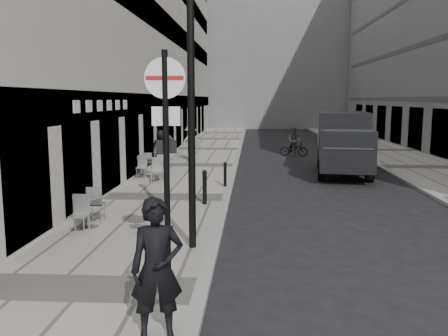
# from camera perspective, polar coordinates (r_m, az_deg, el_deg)

# --- Properties ---
(sidewalk) EXTENTS (4.00, 60.00, 0.12)m
(sidewalk) POSITION_cam_1_polar(r_m,az_deg,el_deg) (23.24, -3.60, 0.25)
(sidewalk) COLOR #A19B91
(sidewalk) RESTS_ON ground
(far_sidewalk) EXTENTS (4.00, 60.00, 0.12)m
(far_sidewalk) POSITION_cam_1_polar(r_m,az_deg,el_deg) (24.47, 22.90, 0.01)
(far_sidewalk) COLOR #A19B91
(far_sidewalk) RESTS_ON ground
(building_left) EXTENTS (4.00, 45.00, 18.00)m
(building_left) POSITION_cam_1_polar(r_m,az_deg,el_deg) (30.66, -10.04, 18.87)
(building_left) COLOR beige
(building_left) RESTS_ON ground
(building_far) EXTENTS (24.00, 16.00, 22.00)m
(building_far) POSITION_cam_1_polar(r_m,az_deg,el_deg) (61.33, 4.20, 15.48)
(building_far) COLOR slate
(building_far) RESTS_ON ground
(walking_man) EXTENTS (0.79, 0.62, 1.92)m
(walking_man) POSITION_cam_1_polar(r_m,az_deg,el_deg) (6.46, -8.07, -11.94)
(walking_man) COLOR black
(walking_man) RESTS_ON sidewalk
(sign_post) EXTENTS (0.68, 0.10, 3.99)m
(sign_post) POSITION_cam_1_polar(r_m,az_deg,el_deg) (8.00, -6.99, 3.67)
(sign_post) COLOR black
(sign_post) RESTS_ON sidewalk
(lamppost) EXTENTS (0.27, 0.27, 6.02)m
(lamppost) POSITION_cam_1_polar(r_m,az_deg,el_deg) (9.97, -3.98, 9.22)
(lamppost) COLOR black
(lamppost) RESTS_ON sidewalk
(bollard_near) EXTENTS (0.11, 0.11, 0.84)m
(bollard_near) POSITION_cam_1_polar(r_m,az_deg,el_deg) (17.40, 0.14, -0.86)
(bollard_near) COLOR black
(bollard_near) RESTS_ON sidewalk
(bollard_far) EXTENTS (0.13, 0.13, 0.98)m
(bollard_far) POSITION_cam_1_polar(r_m,az_deg,el_deg) (14.46, -2.34, -2.46)
(bollard_far) COLOR black
(bollard_far) RESTS_ON sidewalk
(panel_van) EXTENTS (2.85, 6.01, 2.73)m
(panel_van) POSITION_cam_1_polar(r_m,az_deg,el_deg) (21.62, 14.18, 3.34)
(panel_van) COLOR black
(panel_van) RESTS_ON ground
(cyclist) EXTENTS (1.69, 0.94, 1.72)m
(cyclist) POSITION_cam_1_polar(r_m,az_deg,el_deg) (27.89, 8.41, 2.78)
(cyclist) COLOR black
(cyclist) RESTS_ON ground
(pedestrian_a) EXTENTS (1.10, 0.77, 1.73)m
(pedestrian_a) POSITION_cam_1_polar(r_m,az_deg,el_deg) (24.64, -6.95, 2.82)
(pedestrian_a) COLOR #58575C
(pedestrian_a) RESTS_ON sidewalk
(pedestrian_b) EXTENTS (1.30, 0.91, 1.83)m
(pedestrian_b) POSITION_cam_1_polar(r_m,az_deg,el_deg) (24.81, -4.02, 3.01)
(pedestrian_b) COLOR gray
(pedestrian_b) RESTS_ON sidewalk
(pedestrian_c) EXTENTS (0.97, 0.80, 1.71)m
(pedestrian_c) POSITION_cam_1_polar(r_m,az_deg,el_deg) (23.19, -7.61, 2.45)
(pedestrian_c) COLOR black
(pedestrian_c) RESTS_ON sidewalk
(cafe_table_near) EXTENTS (0.73, 1.66, 0.94)m
(cafe_table_near) POSITION_cam_1_polar(r_m,az_deg,el_deg) (12.27, -16.02, -4.79)
(cafe_table_near) COLOR #BCBDBF
(cafe_table_near) RESTS_ON sidewalk
(cafe_table_mid) EXTENTS (0.72, 1.64, 0.93)m
(cafe_table_mid) POSITION_cam_1_polar(r_m,az_deg,el_deg) (19.90, -9.48, 0.34)
(cafe_table_mid) COLOR silver
(cafe_table_mid) RESTS_ON sidewalk
(cafe_table_far) EXTENTS (0.75, 1.69, 0.96)m
(cafe_table_far) POSITION_cam_1_polar(r_m,az_deg,el_deg) (18.86, -7.72, -0.01)
(cafe_table_far) COLOR silver
(cafe_table_far) RESTS_ON sidewalk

